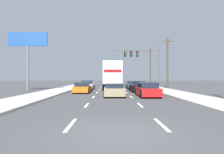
{
  "coord_description": "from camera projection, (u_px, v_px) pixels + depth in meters",
  "views": [
    {
      "loc": [
        -0.25,
        -6.16,
        1.78
      ],
      "look_at": [
        0.0,
        12.91,
        1.81
      ],
      "focal_mm": 30.49,
      "sensor_mm": 36.0,
      "label": 1
    }
  ],
  "objects": [
    {
      "name": "car_red",
      "position": [
        147.0,
        90.0,
        17.62
      ],
      "size": [
        1.83,
        4.25,
        1.32
      ],
      "color": "red",
      "rests_on": "ground_plane"
    },
    {
      "name": "car_orange",
      "position": [
        83.0,
        88.0,
        21.92
      ],
      "size": [
        1.82,
        4.14,
        1.21
      ],
      "color": "orange",
      "rests_on": "ground_plane"
    },
    {
      "name": "car_white",
      "position": [
        88.0,
        85.0,
        28.75
      ],
      "size": [
        1.95,
        4.18,
        1.3
      ],
      "color": "white",
      "rests_on": "ground_plane"
    },
    {
      "name": "box_truck",
      "position": [
        112.0,
        74.0,
        26.72
      ],
      "size": [
        2.67,
        7.81,
        3.84
      ],
      "color": "white",
      "rests_on": "ground_plane"
    },
    {
      "name": "lane_markings",
      "position": [
        111.0,
        89.0,
        29.62
      ],
      "size": [
        3.54,
        57.0,
        0.01
      ],
      "color": "silver",
      "rests_on": "ground_plane"
    },
    {
      "name": "roadside_billboard",
      "position": [
        28.0,
        47.0,
        25.45
      ],
      "size": [
        5.29,
        0.36,
        7.83
      ],
      "color": "slate",
      "rests_on": "ground_plane"
    },
    {
      "name": "sidewalk_right",
      "position": [
        161.0,
        90.0,
        26.24
      ],
      "size": [
        3.2,
        80.0,
        0.14
      ],
      "primitive_type": "cube",
      "color": "#B2AFA8",
      "rests_on": "ground_plane"
    },
    {
      "name": "traffic_signal_mast",
      "position": [
        139.0,
        57.0,
        34.28
      ],
      "size": [
        8.08,
        0.69,
        7.33
      ],
      "color": "#595B56",
      "rests_on": "ground_plane"
    },
    {
      "name": "utility_pole_mid",
      "position": [
        168.0,
        62.0,
        30.42
      ],
      "size": [
        1.8,
        0.28,
        8.14
      ],
      "color": "brown",
      "rests_on": "ground_plane"
    },
    {
      "name": "car_tan",
      "position": [
        114.0,
        90.0,
        17.86
      ],
      "size": [
        1.91,
        4.21,
        1.21
      ],
      "color": "tan",
      "rests_on": "ground_plane"
    },
    {
      "name": "car_black",
      "position": [
        137.0,
        87.0,
        23.74
      ],
      "size": [
        1.89,
        4.51,
        1.32
      ],
      "color": "black",
      "rests_on": "ground_plane"
    },
    {
      "name": "ground_plane",
      "position": [
        111.0,
        88.0,
        31.15
      ],
      "size": [
        140.0,
        140.0,
        0.0
      ],
      "primitive_type": "plane",
      "color": "#3D3D3F"
    },
    {
      "name": "sidewalk_left",
      "position": [
        61.0,
        90.0,
        26.06
      ],
      "size": [
        3.2,
        80.0,
        0.14
      ],
      "primitive_type": "cube",
      "color": "#B2AFA8",
      "rests_on": "ground_plane"
    },
    {
      "name": "utility_pole_far",
      "position": [
        150.0,
        66.0,
        45.68
      ],
      "size": [
        1.8,
        0.28,
        8.8
      ],
      "color": "brown",
      "rests_on": "ground_plane"
    },
    {
      "name": "car_gray",
      "position": [
        132.0,
        85.0,
        30.01
      ],
      "size": [
        1.96,
        4.26,
        1.16
      ],
      "color": "slate",
      "rests_on": "ground_plane"
    }
  ]
}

